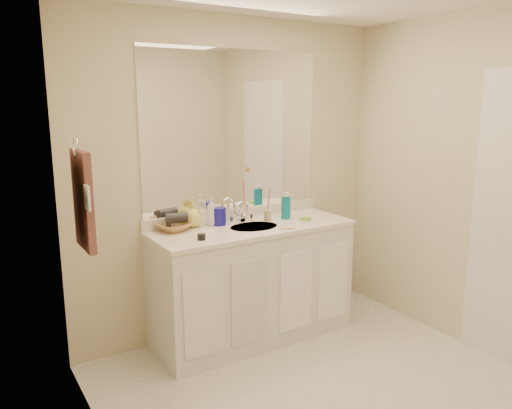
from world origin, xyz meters
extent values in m
cube|color=silver|center=(0.00, 0.00, 0.00)|extent=(2.60, 2.60, 0.00)
cube|color=beige|center=(0.00, 1.30, 1.20)|extent=(2.60, 0.02, 2.40)
cube|color=beige|center=(-1.30, 0.00, 1.20)|extent=(0.02, 2.60, 2.40)
cube|color=beige|center=(1.30, 0.00, 1.20)|extent=(0.02, 2.60, 2.40)
cube|color=white|center=(0.00, 1.02, 0.42)|extent=(1.50, 0.55, 0.85)
cube|color=white|center=(0.00, 1.02, 0.86)|extent=(1.52, 0.57, 0.03)
cube|color=silver|center=(0.00, 1.29, 0.92)|extent=(1.52, 0.03, 0.08)
cylinder|color=beige|center=(0.00, 1.00, 0.87)|extent=(0.37, 0.37, 0.02)
cylinder|color=silver|center=(0.00, 1.18, 0.94)|extent=(0.02, 0.02, 0.11)
cube|color=white|center=(0.00, 1.29, 1.56)|extent=(1.48, 0.01, 1.20)
cylinder|color=navy|center=(-0.19, 1.17, 0.95)|extent=(0.11, 0.11, 0.13)
cylinder|color=beige|center=(0.18, 1.10, 0.92)|extent=(0.08, 0.08, 0.08)
cylinder|color=#EF3E82|center=(0.19, 1.10, 1.03)|extent=(0.02, 0.04, 0.21)
cylinder|color=#0A6D80|center=(0.34, 1.09, 0.97)|extent=(0.10, 0.10, 0.17)
cube|color=white|center=(0.40, 0.91, 0.89)|extent=(0.13, 0.11, 0.01)
cube|color=#7BC530|center=(0.40, 0.91, 0.90)|extent=(0.08, 0.06, 0.03)
cube|color=orange|center=(0.17, 0.81, 0.88)|extent=(0.11, 0.07, 0.00)
cylinder|color=black|center=(-0.48, 0.89, 0.90)|extent=(0.07, 0.07, 0.04)
imported|color=silver|center=(-0.25, 1.20, 0.98)|extent=(0.08, 0.08, 0.21)
imported|color=beige|center=(-0.33, 1.23, 0.97)|extent=(0.11, 0.11, 0.19)
imported|color=#E1D157|center=(-0.39, 1.24, 0.98)|extent=(0.18, 0.18, 0.19)
imported|color=#AE8146|center=(-0.54, 1.20, 0.91)|extent=(0.31, 0.31, 0.06)
cylinder|color=black|center=(-0.52, 1.20, 0.97)|extent=(0.16, 0.10, 0.08)
torus|color=silver|center=(-1.27, 0.77, 1.55)|extent=(0.01, 0.11, 0.11)
cube|color=#502E2B|center=(-1.25, 0.77, 1.25)|extent=(0.04, 0.32, 0.55)
cube|color=silver|center=(-1.27, 0.57, 1.30)|extent=(0.01, 0.08, 0.13)
camera|label=1|loc=(-1.87, -2.01, 1.80)|focal=35.00mm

